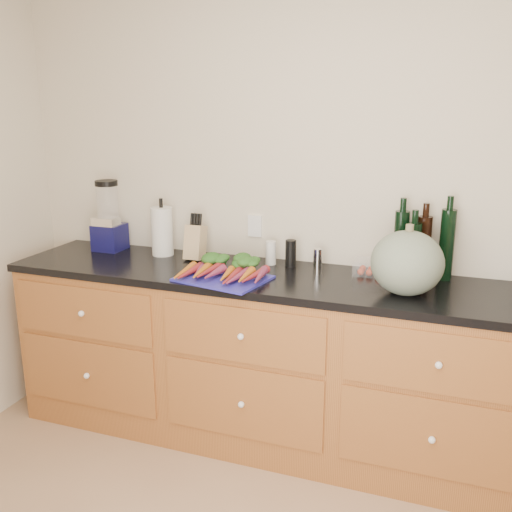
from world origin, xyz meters
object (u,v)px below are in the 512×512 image
at_px(cutting_board, 223,278).
at_px(blender_appliance, 108,220).
at_px(carrots, 226,270).
at_px(squash, 407,263).
at_px(paper_towel, 162,231).
at_px(knife_block, 195,242).
at_px(tomato_box, 370,267).

relative_size(cutting_board, blender_appliance, 1.02).
relative_size(carrots, squash, 1.33).
xyz_separation_m(cutting_board, paper_towel, (-0.51, 0.32, 0.13)).
bearing_deg(knife_block, carrots, -41.17).
bearing_deg(blender_appliance, cutting_board, -20.15).
height_order(blender_appliance, knife_block, blender_appliance).
distance_m(knife_block, tomato_box, 0.98).
xyz_separation_m(cutting_board, squash, (0.88, 0.08, 0.14)).
relative_size(cutting_board, carrots, 0.96).
height_order(cutting_board, squash, squash).
bearing_deg(cutting_board, carrots, 90.00).
distance_m(carrots, tomato_box, 0.74).
bearing_deg(knife_block, squash, -10.67).
distance_m(cutting_board, blender_appliance, 0.94).
bearing_deg(tomato_box, knife_block, -178.23).
relative_size(blender_appliance, paper_towel, 1.49).
bearing_deg(squash, knife_block, 169.33).
relative_size(cutting_board, paper_towel, 1.52).
bearing_deg(tomato_box, squash, -51.64).
relative_size(carrots, paper_towel, 1.58).
height_order(knife_block, tomato_box, knife_block).
height_order(squash, knife_block, squash).
bearing_deg(cutting_board, knife_block, 134.47).
relative_size(squash, tomato_box, 2.02).
distance_m(carrots, knife_block, 0.40).
relative_size(carrots, blender_appliance, 1.06).
bearing_deg(cutting_board, paper_towel, 147.98).
bearing_deg(carrots, tomato_box, 22.96).
xyz_separation_m(knife_block, tomato_box, (0.97, 0.03, -0.06)).
bearing_deg(blender_appliance, knife_block, -1.78).
relative_size(squash, knife_block, 1.72).
xyz_separation_m(cutting_board, tomato_box, (0.68, 0.33, 0.03)).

